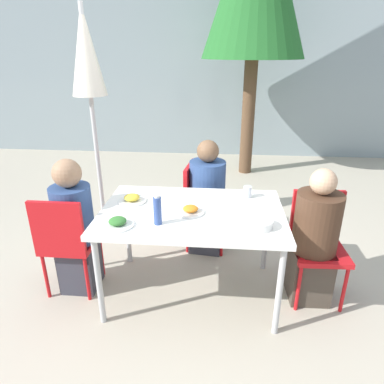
% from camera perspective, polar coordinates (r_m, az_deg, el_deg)
% --- Properties ---
extents(ground_plane, '(24.00, 24.00, 0.00)m').
position_cam_1_polar(ground_plane, '(2.99, 0.00, -16.24)').
color(ground_plane, '#B2A893').
extents(building_facade, '(10.00, 0.20, 3.00)m').
position_cam_1_polar(building_facade, '(6.55, 3.36, 19.34)').
color(building_facade, '#89999E').
rests_on(building_facade, ground).
extents(dining_table, '(1.38, 0.91, 0.76)m').
position_cam_1_polar(dining_table, '(2.61, 0.00, -4.22)').
color(dining_table, white).
rests_on(dining_table, ground).
extents(chair_left, '(0.40, 0.40, 0.86)m').
position_cam_1_polar(chair_left, '(2.88, -20.29, -7.27)').
color(chair_left, red).
rests_on(chair_left, ground).
extents(person_left, '(0.31, 0.31, 1.13)m').
position_cam_1_polar(person_left, '(2.91, -18.85, -5.94)').
color(person_left, '#383842').
rests_on(person_left, ground).
extents(chair_right, '(0.41, 0.41, 0.86)m').
position_cam_1_polar(chair_right, '(2.90, 20.18, -7.10)').
color(chair_right, red).
rests_on(chair_right, ground).
extents(person_right, '(0.34, 0.34, 1.10)m').
position_cam_1_polar(person_right, '(2.81, 19.66, -7.75)').
color(person_right, '#473D33').
rests_on(person_right, ground).
extents(chair_far, '(0.45, 0.45, 0.86)m').
position_cam_1_polar(chair_far, '(3.38, 1.31, -1.30)').
color(chair_far, red).
rests_on(chair_far, ground).
extents(person_far, '(0.34, 0.34, 1.12)m').
position_cam_1_polar(person_far, '(3.31, 2.52, -1.43)').
color(person_far, '#383842').
rests_on(person_far, ground).
extents(closed_umbrella, '(0.36, 0.36, 2.27)m').
position_cam_1_polar(closed_umbrella, '(3.51, -17.00, 19.05)').
color(closed_umbrella, '#333333').
rests_on(closed_umbrella, ground).
extents(plate_0, '(0.22, 0.22, 0.06)m').
position_cam_1_polar(plate_0, '(2.40, -12.28, -5.07)').
color(plate_0, white).
rests_on(plate_0, dining_table).
extents(plate_1, '(0.22, 0.22, 0.06)m').
position_cam_1_polar(plate_1, '(2.75, -9.97, -1.18)').
color(plate_1, white).
rests_on(plate_1, dining_table).
extents(plate_2, '(0.20, 0.20, 0.06)m').
position_cam_1_polar(plate_2, '(2.53, -0.24, -3.09)').
color(plate_2, white).
rests_on(plate_2, dining_table).
extents(bottle, '(0.06, 0.06, 0.22)m').
position_cam_1_polar(bottle, '(2.35, -5.77, -3.03)').
color(bottle, '#334C8E').
rests_on(bottle, dining_table).
extents(drinking_cup, '(0.07, 0.07, 0.10)m').
position_cam_1_polar(drinking_cup, '(2.82, 9.21, 0.03)').
color(drinking_cup, silver).
rests_on(drinking_cup, dining_table).
extents(salad_bowl, '(0.19, 0.19, 0.06)m').
position_cam_1_polar(salad_bowl, '(2.38, 11.01, -5.14)').
color(salad_bowl, white).
rests_on(salad_bowl, dining_table).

